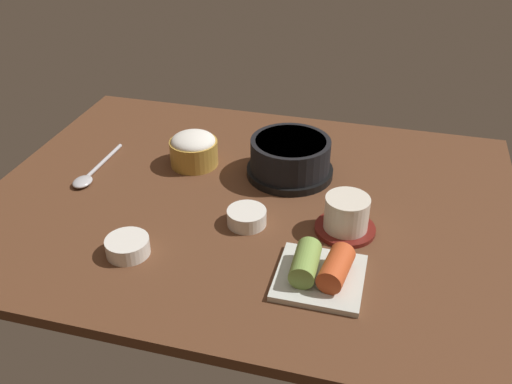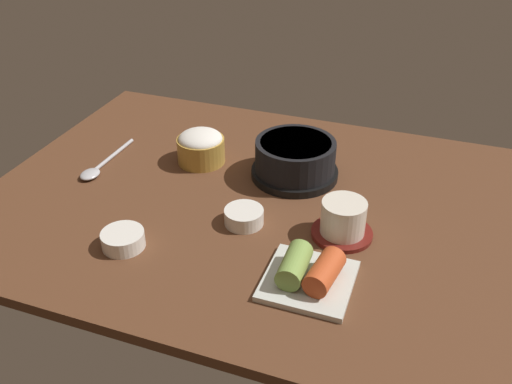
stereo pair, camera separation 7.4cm
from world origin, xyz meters
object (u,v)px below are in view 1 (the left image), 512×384
Objects in this scene: stone_pot at (290,157)px; tea_cup_with_saucer at (346,216)px; banchan_cup_center at (247,217)px; kimchi_plate at (320,270)px; rice_bowl at (194,149)px; spoon at (89,175)px; side_bowl_near at (128,246)px.

stone_pot is 1.65× the size of tea_cup_with_saucer.
tea_cup_with_saucer reaches higher than banchan_cup_center.
kimchi_plate is at bearing -37.34° from banchan_cup_center.
rice_bowl is 36.91cm from tea_cup_with_saucer.
tea_cup_with_saucer is 52.37cm from spoon.
side_bowl_near is 0.39× the size of spoon.
rice_bowl is 1.37× the size of side_bowl_near.
banchan_cup_center is at bearing 142.66° from kimchi_plate.
side_bowl_near is 27.10cm from spoon.
spoon is at bearing -163.06° from stone_pot.
banchan_cup_center is 18.88cm from kimchi_plate.
stone_pot reaches higher than tea_cup_with_saucer.
spoon is at bearing 132.40° from side_bowl_near.
side_bowl_near is (-33.84, -15.48, -1.68)cm from tea_cup_with_saucer.
rice_bowl is 21.69cm from spoon.
stone_pot is at bearing 16.94° from spoon.
side_bowl_near reaches higher than spoon.
stone_pot is 21.11cm from tea_cup_with_saucer.
rice_bowl reaches higher than spoon.
tea_cup_with_saucer is 37.25cm from side_bowl_near.
rice_bowl is at bearing 137.04° from kimchi_plate.
kimchi_plate is 1.86× the size of side_bowl_near.
banchan_cup_center and side_bowl_near have the same top height.
side_bowl_near is at bearing -90.52° from rice_bowl.
spoon is (-49.95, 18.41, -1.35)cm from kimchi_plate.
banchan_cup_center is at bearing -11.26° from spoon.
kimchi_plate reaches higher than side_bowl_near.
banchan_cup_center reaches higher than spoon.
stone_pot reaches higher than side_bowl_near.
banchan_cup_center is at bearing -101.46° from stone_pot.
stone_pot is 32.28cm from kimchi_plate.
side_bowl_near is at bearing -47.60° from spoon.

